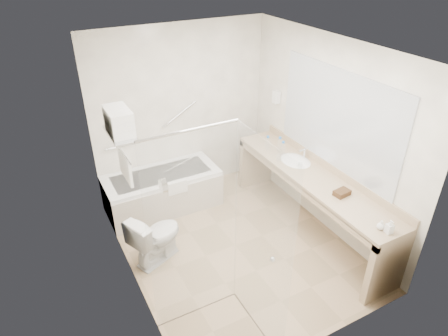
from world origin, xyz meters
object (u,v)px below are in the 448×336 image
amenity_basket (342,193)px  water_bottle_left (280,145)px  bathtub (163,191)px  toilet (156,237)px  vanity_counter (311,189)px

amenity_basket → water_bottle_left: (-0.01, 1.24, 0.07)m
bathtub → water_bottle_left: water_bottle_left is taller
toilet → bathtub: bearing=-47.8°
toilet → vanity_counter: bearing=-124.8°
bathtub → amenity_basket: (1.53, -1.90, 0.61)m
vanity_counter → amenity_basket: bearing=-89.2°
bathtub → vanity_counter: vanity_counter is taller
bathtub → vanity_counter: 2.09m
water_bottle_left → vanity_counter: bearing=-89.6°
vanity_counter → water_bottle_left: (-0.01, 0.73, 0.31)m
amenity_basket → water_bottle_left: size_ratio=0.85×
bathtub → toilet: toilet is taller
toilet → water_bottle_left: 2.09m
toilet → amenity_basket: bearing=-138.0°
vanity_counter → water_bottle_left: size_ratio=12.26×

